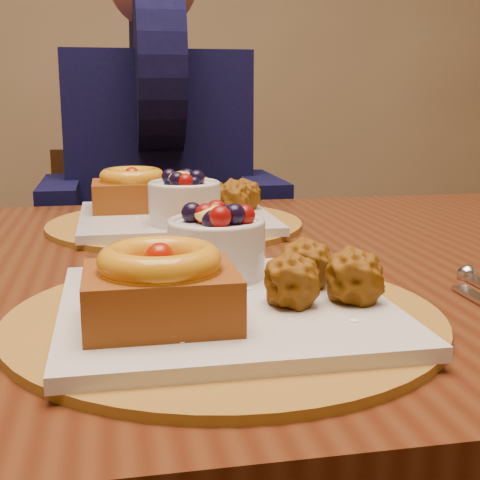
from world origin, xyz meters
name	(u,v)px	position (x,y,z in m)	size (l,w,h in m)	color
dining_table	(195,323)	(0.07, -0.05, 0.68)	(1.60, 0.90, 0.76)	#3C180A
place_setting_near	(220,290)	(0.06, -0.26, 0.78)	(0.38, 0.38, 0.09)	brown
place_setting_far	(173,208)	(0.06, 0.17, 0.78)	(0.38, 0.38, 0.09)	brown
chair_far	(111,292)	(-0.04, 0.89, 0.45)	(0.50, 0.50, 0.80)	black
diner	(157,136)	(0.08, 0.70, 0.86)	(0.49, 0.48, 0.80)	black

